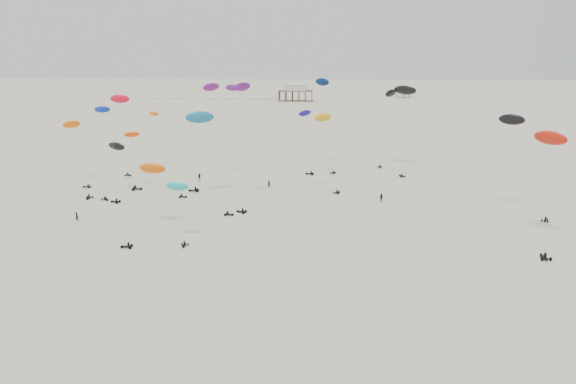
# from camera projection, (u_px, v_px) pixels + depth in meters

# --- Properties ---
(ground_plane) EXTENTS (900.00, 900.00, 0.00)m
(ground_plane) POSITION_uv_depth(u_px,v_px,m) (306.00, 136.00, 199.04)
(ground_plane) COLOR beige
(pavilion_main) EXTENTS (21.00, 13.00, 9.80)m
(pavilion_main) POSITION_uv_depth(u_px,v_px,m) (296.00, 94.00, 343.97)
(pavilion_main) COLOR brown
(pavilion_main) RESTS_ON ground
(pavilion_small) EXTENTS (9.00, 7.00, 8.00)m
(pavilion_small) POSITION_uv_depth(u_px,v_px,m) (404.00, 92.00, 369.43)
(pavilion_small) COLOR brown
(pavilion_small) RESTS_ON ground
(pier_fence) EXTENTS (80.20, 0.20, 1.50)m
(pier_fence) POSITION_uv_depth(u_px,v_px,m) (212.00, 99.00, 347.62)
(pier_fence) COLOR black
(pier_fence) RESTS_ON ground
(rig_0) EXTENTS (4.23, 6.04, 9.36)m
(rig_0) POSITION_uv_depth(u_px,v_px,m) (179.00, 199.00, 86.32)
(rig_0) COLOR black
(rig_0) RESTS_ON ground
(rig_1) EXTENTS (9.76, 7.02, 17.49)m
(rig_1) POSITION_uv_depth(u_px,v_px,m) (314.00, 135.00, 117.03)
(rig_1) COLOR black
(rig_1) RESTS_ON ground
(rig_2) EXTENTS (6.38, 13.15, 13.51)m
(rig_2) POSITION_uv_depth(u_px,v_px,m) (116.00, 157.00, 115.71)
(rig_2) COLOR black
(rig_2) RESTS_ON ground
(rig_3) EXTENTS (3.77, 15.94, 20.80)m
(rig_3) POSITION_uv_depth(u_px,v_px,m) (97.00, 141.00, 118.44)
(rig_3) COLOR black
(rig_3) RESTS_ON ground
(rig_4) EXTENTS (4.19, 12.44, 21.02)m
(rig_4) POSITION_uv_depth(u_px,v_px,m) (117.00, 117.00, 115.83)
(rig_4) COLOR black
(rig_4) RESTS_ON ground
(rig_5) EXTENTS (6.16, 15.57, 23.67)m
(rig_5) POSITION_uv_depth(u_px,v_px,m) (324.00, 95.00, 142.09)
(rig_5) COLOR black
(rig_5) RESTS_ON ground
(rig_6) EXTENTS (5.51, 8.09, 19.77)m
(rig_6) POSITION_uv_depth(u_px,v_px,m) (389.00, 103.00, 142.66)
(rig_6) COLOR black
(rig_6) RESTS_ON ground
(rig_7) EXTENTS (6.09, 14.44, 17.78)m
(rig_7) POSITION_uv_depth(u_px,v_px,m) (146.00, 134.00, 138.95)
(rig_7) COLOR black
(rig_7) RESTS_ON ground
(rig_8) EXTENTS (6.90, 15.08, 18.41)m
(rig_8) POSITION_uv_depth(u_px,v_px,m) (549.00, 157.00, 84.96)
(rig_8) COLOR black
(rig_8) RESTS_ON ground
(rig_9) EXTENTS (4.40, 16.50, 24.54)m
(rig_9) POSITION_uv_depth(u_px,v_px,m) (242.00, 114.00, 108.41)
(rig_9) COLOR black
(rig_9) RESTS_ON ground
(rig_10) EXTENTS (8.46, 10.03, 14.89)m
(rig_10) POSITION_uv_depth(u_px,v_px,m) (75.00, 137.00, 125.12)
(rig_10) COLOR black
(rig_10) RESTS_ON ground
(rig_11) EXTENTS (3.11, 14.09, 24.44)m
(rig_11) POSITION_uv_depth(u_px,v_px,m) (231.00, 135.00, 105.13)
(rig_11) COLOR black
(rig_11) RESTS_ON ground
(rig_12) EXTENTS (4.79, 18.02, 24.36)m
(rig_12) POSITION_uv_depth(u_px,v_px,m) (207.00, 113.00, 124.99)
(rig_12) COLOR black
(rig_12) RESTS_ON ground
(rig_13) EXTENTS (4.89, 14.70, 15.10)m
(rig_13) POSITION_uv_depth(u_px,v_px,m) (149.00, 180.00, 92.28)
(rig_13) COLOR black
(rig_13) RESTS_ON ground
(rig_14) EXTENTS (7.19, 6.88, 17.23)m
(rig_14) POSITION_uv_depth(u_px,v_px,m) (198.00, 123.00, 113.44)
(rig_14) COLOR black
(rig_14) RESTS_ON ground
(rig_15) EXTENTS (6.64, 16.91, 22.46)m
(rig_15) POSITION_uv_depth(u_px,v_px,m) (405.00, 96.00, 139.55)
(rig_15) COLOR black
(rig_15) RESTS_ON ground
(rig_16) EXTENTS (7.74, 12.35, 18.69)m
(rig_16) POSITION_uv_depth(u_px,v_px,m) (517.00, 134.00, 101.64)
(rig_16) COLOR black
(rig_16) RESTS_ON ground
(rig_17) EXTENTS (6.37, 6.35, 14.56)m
(rig_17) POSITION_uv_depth(u_px,v_px,m) (320.00, 129.00, 134.72)
(rig_17) COLOR black
(rig_17) RESTS_ON ground
(rig_18) EXTENTS (8.00, 15.95, 16.77)m
(rig_18) POSITION_uv_depth(u_px,v_px,m) (134.00, 157.00, 125.64)
(rig_18) COLOR black
(rig_18) RESTS_ON ground
(spectator_0) EXTENTS (0.84, 0.76, 1.92)m
(spectator_0) POSITION_uv_depth(u_px,v_px,m) (77.00, 221.00, 97.64)
(spectator_0) COLOR black
(spectator_0) RESTS_ON ground
(spectator_1) EXTENTS (1.08, 1.03, 1.94)m
(spectator_1) POSITION_uv_depth(u_px,v_px,m) (381.00, 202.00, 110.33)
(spectator_1) COLOR black
(spectator_1) RESTS_ON ground
(spectator_2) EXTENTS (1.27, 0.74, 2.09)m
(spectator_2) POSITION_uv_depth(u_px,v_px,m) (199.00, 181.00, 128.37)
(spectator_2) COLOR black
(spectator_2) RESTS_ON ground
(spectator_3) EXTENTS (0.69, 0.48, 1.89)m
(spectator_3) POSITION_uv_depth(u_px,v_px,m) (269.00, 187.00, 121.98)
(spectator_3) COLOR black
(spectator_3) RESTS_ON ground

